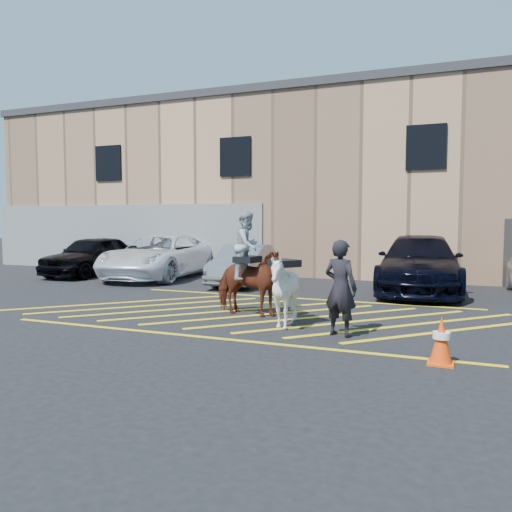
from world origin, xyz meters
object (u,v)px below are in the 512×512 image
at_px(car_silver_sedan, 244,265).
at_px(saddled_white, 284,291).
at_px(car_black_suv, 92,255).
at_px(car_white_pickup, 160,256).
at_px(handler, 341,288).
at_px(mounted_bay, 248,274).
at_px(car_blue_suv, 420,264).
at_px(traffic_cone, 441,340).

bearing_deg(car_silver_sedan, saddled_white, -65.35).
distance_m(car_black_suv, car_white_pickup, 2.97).
distance_m(car_black_suv, handler, 12.98).
relative_size(car_black_suv, car_silver_sedan, 1.13).
height_order(car_black_suv, saddled_white, car_black_suv).
distance_m(mounted_bay, saddled_white, 1.44).
xyz_separation_m(handler, saddled_white, (-1.22, 0.34, -0.16)).
distance_m(car_white_pickup, car_blue_suv, 9.23).
xyz_separation_m(handler, mounted_bay, (-2.37, 1.18, 0.05)).
xyz_separation_m(car_silver_sedan, car_blue_suv, (5.59, 0.44, 0.18)).
distance_m(car_silver_sedan, mounted_bay, 5.52).
height_order(car_black_suv, mounted_bay, mounted_bay).
height_order(car_silver_sedan, car_blue_suv, car_blue_suv).
bearing_deg(mounted_bay, traffic_cone, -30.34).
bearing_deg(car_white_pickup, mounted_bay, -47.80).
distance_m(car_black_suv, saddled_white, 11.76).
relative_size(car_black_suv, mounted_bay, 1.92).
bearing_deg(saddled_white, car_silver_sedan, 119.85).
distance_m(handler, mounted_bay, 2.64).
bearing_deg(handler, saddled_white, 3.03).
xyz_separation_m(car_blue_suv, handler, (-1.00, -6.66, 0.06)).
xyz_separation_m(car_black_suv, saddled_white, (9.98, -6.22, -0.03)).
height_order(car_black_suv, car_blue_suv, car_blue_suv).
bearing_deg(car_white_pickup, car_black_suv, -179.91).
bearing_deg(mounted_bay, car_blue_suv, 58.49).
xyz_separation_m(car_silver_sedan, saddled_white, (3.38, -5.89, 0.08)).
bearing_deg(car_black_suv, handler, -31.54).
distance_m(car_white_pickup, saddled_white, 9.53).
height_order(car_white_pickup, car_silver_sedan, car_white_pickup).
bearing_deg(car_blue_suv, car_black_suv, 177.69).
bearing_deg(car_silver_sedan, car_white_pickup, 166.12).
relative_size(car_blue_suv, saddled_white, 3.28).
distance_m(car_white_pickup, car_silver_sedan, 3.69).
relative_size(handler, mounted_bay, 0.76).
distance_m(saddled_white, traffic_cone, 3.44).
xyz_separation_m(car_white_pickup, handler, (8.23, -6.78, 0.10)).
relative_size(car_silver_sedan, handler, 2.22).
distance_m(handler, saddled_white, 1.27).
bearing_deg(mounted_bay, car_black_suv, 148.65).
distance_m(car_silver_sedan, saddled_white, 6.79).
xyz_separation_m(car_silver_sedan, mounted_bay, (2.23, -5.04, 0.29)).
xyz_separation_m(car_blue_suv, saddled_white, (-2.21, -6.33, -0.10)).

